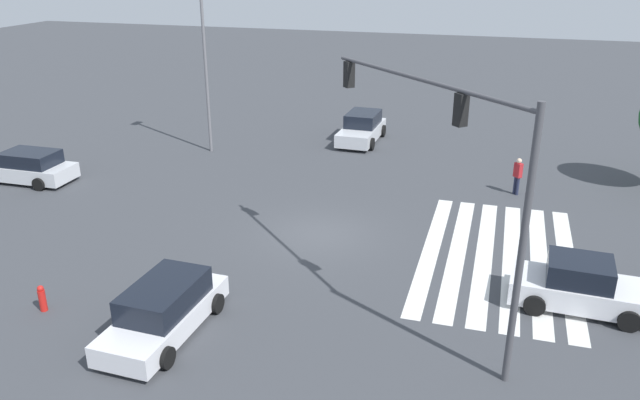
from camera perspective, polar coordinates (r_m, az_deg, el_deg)
name	(u,v)px	position (r m, az deg, el deg)	size (l,w,h in m)	color
ground_plane	(320,235)	(24.26, 0.00, -3.18)	(128.39, 128.39, 0.00)	#3D3F44
crosswalk_markings	(498,257)	(23.43, 15.94, -5.03)	(10.00, 5.35, 0.01)	silver
traffic_signal_mast	(457,158)	(16.56, 12.43, 3.81)	(6.11, 6.11, 7.25)	#47474C
car_0	(581,287)	(20.80, 22.73, -7.31)	(2.20, 4.29, 1.61)	silver
car_1	(27,167)	(32.76, -25.18, 2.74)	(2.18, 4.62, 1.49)	silver
car_2	(164,310)	(18.61, -14.03, -9.69)	(4.67, 2.16, 1.53)	silver
car_3	(362,128)	(36.19, 3.85, 6.57)	(4.66, 2.23, 1.64)	silver
pedestrian	(518,174)	(29.29, 17.62, 2.25)	(0.41, 0.41, 1.70)	#232842
street_light_pole_a	(204,46)	(33.76, -10.54, 13.67)	(0.80, 0.36, 9.69)	slate
fire_hydrant	(42,298)	(20.97, -24.06, -8.20)	(0.22, 0.22, 0.86)	red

